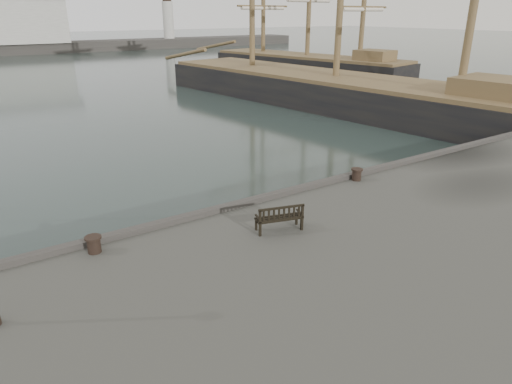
# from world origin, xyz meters

# --- Properties ---
(ground) EXTENTS (400.00, 400.00, 0.00)m
(ground) POSITION_xyz_m (0.00, 0.00, 0.00)
(ground) COLOR black
(ground) RESTS_ON ground
(bench) EXTENTS (1.52, 0.88, 0.83)m
(bench) POSITION_xyz_m (0.34, -2.40, 1.82)
(bench) COLOR black
(bench) RESTS_ON quay
(bollard_left) EXTENTS (0.50, 0.50, 0.48)m
(bollard_left) POSITION_xyz_m (-4.73, -0.67, 1.80)
(bollard_left) COLOR black
(bollard_left) RESTS_ON quay
(bollard_right) EXTENTS (0.53, 0.53, 0.48)m
(bollard_right) POSITION_xyz_m (5.53, -0.50, 1.80)
(bollard_right) COLOR black
(bollard_right) RESTS_ON quay
(tall_ship_main) EXTENTS (13.16, 40.05, 29.51)m
(tall_ship_main) POSITION_xyz_m (20.90, 17.32, 0.75)
(tall_ship_main) COLOR black
(tall_ship_main) RESTS_ON ground
(tall_ship_far) EXTENTS (11.47, 28.36, 23.77)m
(tall_ship_far) POSITION_xyz_m (31.65, 34.21, 0.79)
(tall_ship_far) COLOR black
(tall_ship_far) RESTS_ON ground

